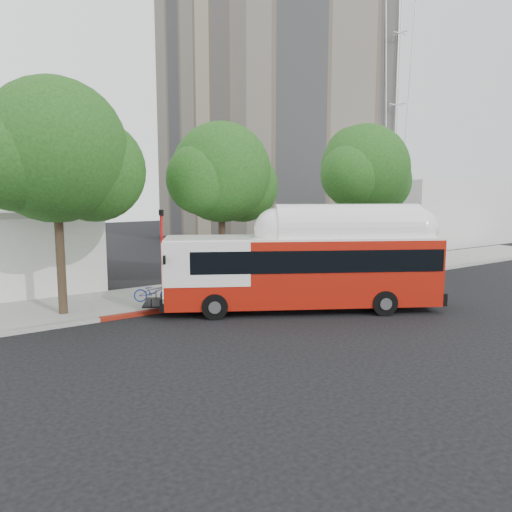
{
  "coord_description": "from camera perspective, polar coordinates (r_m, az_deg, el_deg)",
  "views": [
    {
      "loc": [
        -13.79,
        -15.85,
        5.39
      ],
      "look_at": [
        -0.94,
        3.0,
        2.23
      ],
      "focal_mm": 35.0,
      "sensor_mm": 36.0,
      "label": 1
    }
  ],
  "objects": [
    {
      "name": "ground",
      "position": [
        21.69,
        6.58,
        -6.55
      ],
      "size": [
        120.0,
        120.0,
        0.0
      ],
      "primitive_type": "plane",
      "color": "black",
      "rests_on": "ground"
    },
    {
      "name": "sidewalk",
      "position": [
        26.79,
        -2.55,
        -3.55
      ],
      "size": [
        60.0,
        5.0,
        0.15
      ],
      "primitive_type": "cube",
      "color": "gray",
      "rests_on": "ground"
    },
    {
      "name": "curb_strip",
      "position": [
        24.67,
        0.64,
        -4.55
      ],
      "size": [
        60.0,
        0.3,
        0.15
      ],
      "primitive_type": "cube",
      "color": "gray",
      "rests_on": "ground"
    },
    {
      "name": "red_curb_segment",
      "position": [
        23.12,
        -5.5,
        -5.42
      ],
      "size": [
        10.0,
        0.32,
        0.16
      ],
      "primitive_type": "cube",
      "color": "maroon",
      "rests_on": "ground"
    },
    {
      "name": "street_tree_left",
      "position": [
        22.08,
        -20.8,
        10.55
      ],
      "size": [
        6.67,
        5.8,
        9.74
      ],
      "color": "#2D2116",
      "rests_on": "ground"
    },
    {
      "name": "street_tree_mid",
      "position": [
        25.58,
        -3.25,
        9.04
      ],
      "size": [
        5.75,
        5.0,
        8.62
      ],
      "color": "#2D2116",
      "rests_on": "ground"
    },
    {
      "name": "street_tree_right",
      "position": [
        31.81,
        12.83,
        9.26
      ],
      "size": [
        6.21,
        5.4,
        9.18
      ],
      "color": "#2D2116",
      "rests_on": "ground"
    },
    {
      "name": "apartment_tower",
      "position": [
        55.53,
        1.74,
        20.61
      ],
      "size": [
        18.0,
        18.0,
        37.0
      ],
      "color": "tan",
      "rests_on": "ground"
    },
    {
      "name": "horizon_block",
      "position": [
        54.2,
        19.76,
        4.9
      ],
      "size": [
        20.0,
        12.0,
        6.0
      ],
      "primitive_type": "cube",
      "color": "silver",
      "rests_on": "ground"
    },
    {
      "name": "comms_tower",
      "position": [
        54.25,
        16.1,
        23.22
      ],
      "size": [
        2.8,
        2.8,
        40.0
      ],
      "primitive_type": null,
      "color": "silver",
      "rests_on": "ground"
    },
    {
      "name": "transit_bus",
      "position": [
        21.83,
        5.51,
        -1.74
      ],
      "size": [
        12.11,
        8.06,
        3.74
      ],
      "rotation": [
        0.0,
        0.0,
        -0.51
      ],
      "color": "#9F160B",
      "rests_on": "ground"
    },
    {
      "name": "signal_pole",
      "position": [
        22.21,
        -10.66,
        -0.32
      ],
      "size": [
        0.13,
        0.42,
        4.42
      ],
      "color": "#B11213",
      "rests_on": "ground"
    }
  ]
}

